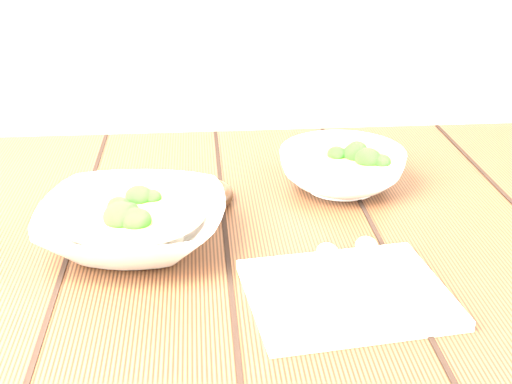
% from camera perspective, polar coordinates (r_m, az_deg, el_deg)
% --- Properties ---
extents(table, '(1.20, 0.80, 0.75)m').
position_cam_1_polar(table, '(1.02, -1.23, -8.88)').
color(table, '#361D0F').
rests_on(table, ground).
extents(soup_bowl_front, '(0.26, 0.26, 0.07)m').
position_cam_1_polar(soup_bowl_front, '(0.92, -9.83, -2.45)').
color(soup_bowl_front, silver).
rests_on(soup_bowl_front, table).
extents(soup_bowl_back, '(0.20, 0.20, 0.07)m').
position_cam_1_polar(soup_bowl_back, '(1.08, 6.88, 1.94)').
color(soup_bowl_back, silver).
rests_on(soup_bowl_back, table).
extents(trivet, '(0.12, 0.12, 0.02)m').
position_cam_1_polar(trivet, '(1.03, -4.39, -0.25)').
color(trivet, black).
rests_on(trivet, table).
extents(napkin, '(0.24, 0.20, 0.01)m').
position_cam_1_polar(napkin, '(0.81, 7.29, -8.07)').
color(napkin, beige).
rests_on(napkin, table).
extents(spoon_left, '(0.03, 0.18, 0.01)m').
position_cam_1_polar(spoon_left, '(0.84, 6.01, -6.02)').
color(spoon_left, '#ABA596').
rests_on(spoon_left, napkin).
extents(spoon_right, '(0.06, 0.18, 0.01)m').
position_cam_1_polar(spoon_right, '(0.86, 8.86, -5.39)').
color(spoon_right, '#ABA596').
rests_on(spoon_right, napkin).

